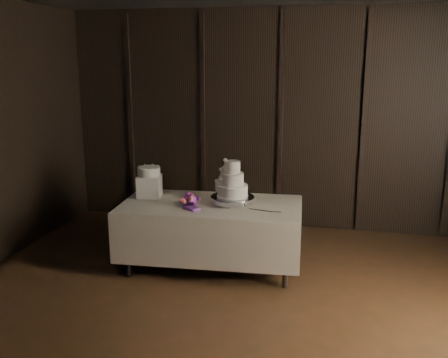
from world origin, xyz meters
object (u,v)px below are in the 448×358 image
Objects in this scene: wedding_cake at (230,183)px; small_cake at (149,171)px; cake_stand at (233,200)px; box_pedestal at (150,186)px; bouquet at (190,201)px; display_table at (211,233)px.

small_cake is (-0.97, 0.11, 0.05)m from wedding_cake.
box_pedestal is at bearing 174.93° from cake_stand.
cake_stand is at bearing -5.07° from small_cake.
bouquet is at bearing -24.77° from box_pedestal.
wedding_cake is 1.03× the size of bouquet.
small_cake is (-0.57, 0.26, 0.24)m from bouquet.
display_table is 0.46m from cake_stand.
box_pedestal is 0.18m from small_cake.
display_table is 0.90m from box_pedestal.
wedding_cake is 1.53× the size of box_pedestal.
bouquet is 0.63m from box_pedestal.
small_cake is (-1.00, 0.09, 0.26)m from cake_stand.
small_cake reaches higher than bouquet.
wedding_cake reaches higher than cake_stand.
display_table is at bearing -172.65° from cake_stand.
wedding_cake is at bearing -0.12° from display_table.
wedding_cake reaches higher than box_pedestal.
small_cake is at bearing -175.57° from wedding_cake.
display_table is 1.01m from small_cake.
display_table is 5.35× the size of bouquet.
bouquet is 1.48× the size of small_cake.
cake_stand is at bearing 3.36° from display_table.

